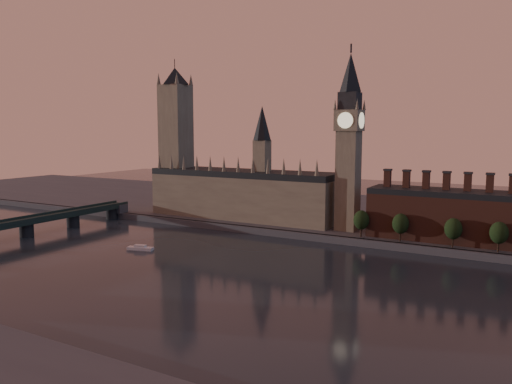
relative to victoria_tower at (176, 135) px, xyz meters
The scene contains 11 objects.
ground 176.40m from the victoria_tower, 43.78° to the right, with size 900.00×900.00×0.00m, color black.
north_bank 147.08m from the victoria_tower, 27.72° to the left, with size 900.00×182.00×4.00m.
palace_of_westminster 67.03m from the victoria_tower, ahead, with size 130.00×30.30×74.00m.
victoria_tower is the anchor object (origin of this frame).
big_ben 130.12m from the victoria_tower, ahead, with size 15.00×15.00×107.00m.
chimney_block 204.27m from the victoria_tower, ahead, with size 110.00×25.00×37.00m.
embankment_tree_0 151.74m from the victoria_tower, ahead, with size 8.60×8.60×14.88m.
embankment_tree_1 172.06m from the victoria_tower, ahead, with size 8.60×8.60×14.88m.
embankment_tree_2 197.49m from the victoria_tower, ahead, with size 8.60×8.60×14.88m.
embankment_tree_3 217.51m from the victoria_tower, ahead, with size 8.60×8.60×14.88m.
river_boat 116.96m from the victoria_tower, 62.78° to the right, with size 14.36×7.63×2.76m.
Camera 1 is at (104.95, -168.67, 62.70)m, focal length 35.00 mm.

